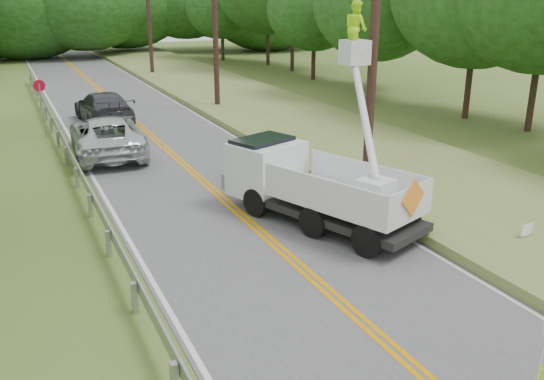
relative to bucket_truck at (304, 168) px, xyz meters
name	(u,v)px	position (x,y,z in m)	size (l,w,h in m)	color
ground	(414,368)	(-1.80, -7.59, -1.44)	(140.00, 140.00, 0.00)	#45581F
road	(184,165)	(-1.80, 6.41, -1.43)	(7.20, 96.00, 0.03)	#4D4D50
guardrail	(71,158)	(-5.82, 7.32, -0.89)	(0.18, 48.00, 0.77)	#97979F
utility_poles	(269,18)	(3.20, 9.43, 3.83)	(1.60, 43.30, 10.00)	black
tall_grass_verge	(342,142)	(5.30, 6.41, -1.29)	(7.00, 96.00, 0.30)	olive
treeline_horizon	(64,0)	(-1.01, 48.52, 4.06)	(56.80, 14.57, 11.30)	#1A400D
bucket_truck	(304,168)	(0.00, 0.00, 0.00)	(4.85, 6.41, 6.11)	black
suv_silver	(107,136)	(-4.20, 9.15, -0.62)	(2.66, 5.77, 1.60)	silver
suv_darkgrey	(104,107)	(-3.25, 15.48, -0.64)	(2.20, 5.41, 1.57)	#3D3E45
stop_sign_permanent	(41,99)	(-6.26, 13.47, 0.33)	(0.55, 0.17, 2.66)	#97979F
yard_sign	(527,231)	(4.13, -4.66, -0.98)	(0.45, 0.07, 0.65)	white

